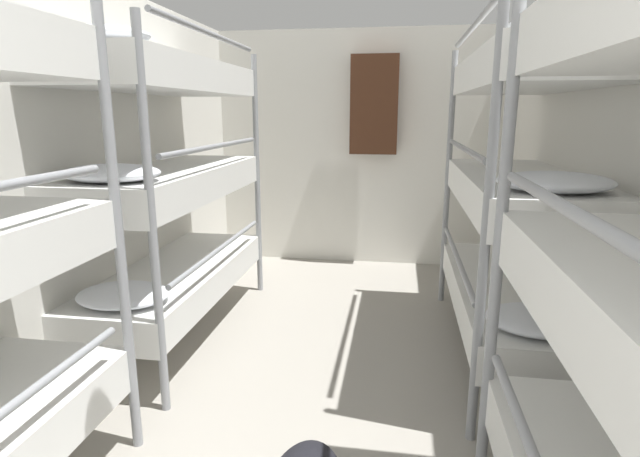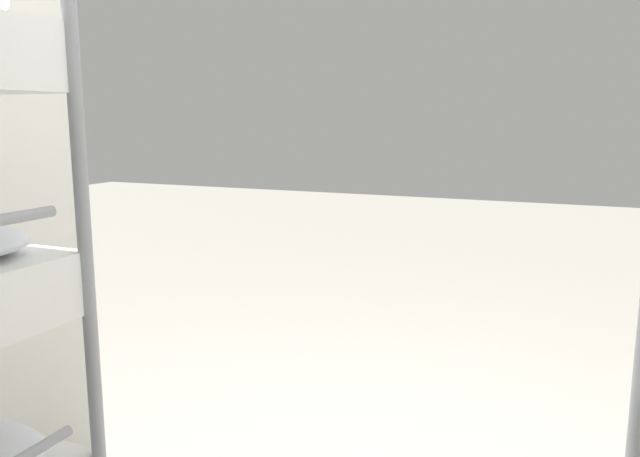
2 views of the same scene
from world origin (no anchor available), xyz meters
The scene contains 0 objects.
Camera 2 is at (-0.61, 1.99, 1.54)m, focal length 35.00 mm.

